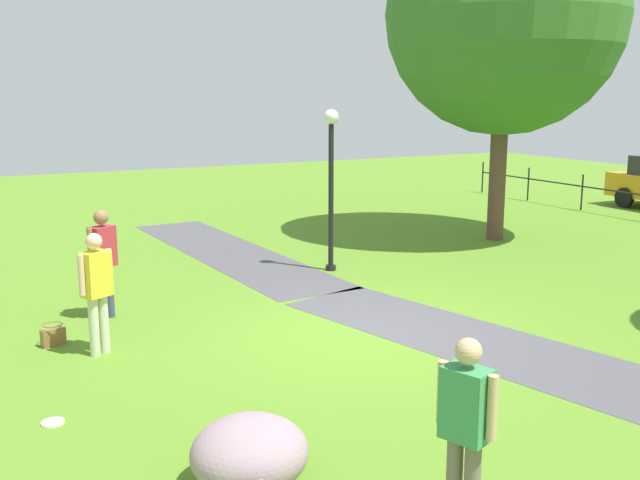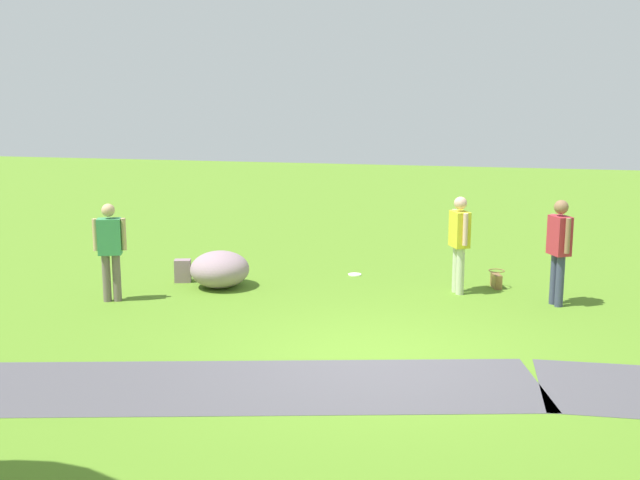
% 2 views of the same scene
% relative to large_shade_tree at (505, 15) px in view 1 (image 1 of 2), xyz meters
% --- Properties ---
extents(ground_plane, '(48.00, 48.00, 0.00)m').
position_rel_large_shade_tree_xyz_m(ground_plane, '(4.42, -6.33, -5.07)').
color(ground_plane, '#578324').
extents(footpath_segment_near, '(8.07, 2.08, 0.01)m').
position_rel_large_shade_tree_xyz_m(footpath_segment_near, '(-1.59, -6.05, -5.06)').
color(footpath_segment_near, '#4E4B52').
rests_on(footpath_segment_near, ground).
extents(footpath_segment_mid, '(8.18, 3.54, 0.01)m').
position_rel_large_shade_tree_xyz_m(footpath_segment_mid, '(6.30, -4.92, -5.06)').
color(footpath_segment_mid, '#4E4B52').
rests_on(footpath_segment_mid, ground).
extents(large_shade_tree, '(5.32, 5.32, 7.74)m').
position_rel_large_shade_tree_xyz_m(large_shade_tree, '(0.00, 0.00, 0.00)').
color(large_shade_tree, brown).
rests_on(large_shade_tree, ground).
extents(lamp_post, '(0.28, 0.28, 3.08)m').
position_rel_large_shade_tree_xyz_m(lamp_post, '(0.89, -4.88, -3.14)').
color(lamp_post, black).
rests_on(lamp_post, ground).
extents(lawn_boulder, '(1.07, 1.11, 0.62)m').
position_rel_large_shade_tree_xyz_m(lawn_boulder, '(7.55, -9.34, -4.76)').
color(lawn_boulder, gray).
rests_on(lawn_boulder, ground).
extents(woman_with_handbag, '(0.38, 0.47, 1.62)m').
position_rel_large_shade_tree_xyz_m(woman_with_handbag, '(3.55, -9.81, -4.13)').
color(woman_with_handbag, beige).
rests_on(woman_with_handbag, ground).
extents(man_near_boulder, '(0.49, 0.35, 1.58)m').
position_rel_large_shade_tree_xyz_m(man_near_boulder, '(8.94, -8.12, -4.16)').
color(man_near_boulder, '#72635B').
rests_on(man_near_boulder, ground).
extents(passerby_on_path, '(0.38, 0.47, 1.68)m').
position_rel_large_shade_tree_xyz_m(passerby_on_path, '(2.00, -9.40, -4.10)').
color(passerby_on_path, '#3B405D').
rests_on(passerby_on_path, ground).
extents(handbag_on_grass, '(0.34, 0.34, 0.31)m').
position_rel_large_shade_tree_xyz_m(handbag_on_grass, '(2.92, -10.31, -4.93)').
color(handbag_on_grass, brown).
rests_on(handbag_on_grass, ground).
extents(frisbee_on_grass, '(0.24, 0.24, 0.02)m').
position_rel_large_shade_tree_xyz_m(frisbee_on_grass, '(5.44, -10.69, -5.06)').
color(frisbee_on_grass, white).
rests_on(frisbee_on_grass, ground).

